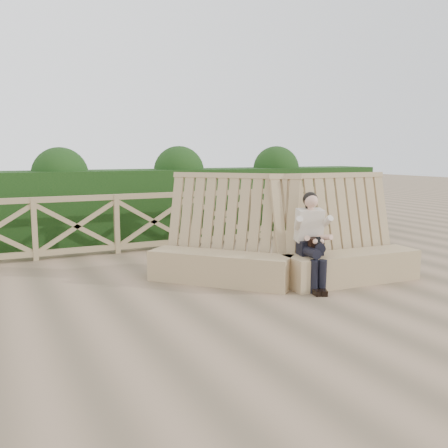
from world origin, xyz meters
name	(u,v)px	position (x,y,z in m)	size (l,w,h in m)	color
ground	(240,296)	(0.00, 0.00, 0.00)	(60.00, 60.00, 0.00)	brown
bench	(285,254)	(0.95, 0.39, 0.39)	(3.64, 2.20, 1.57)	#9E845A
woman	(312,236)	(1.10, -0.02, 0.71)	(0.49, 0.81, 1.32)	black
guardrail	(154,221)	(0.00, 3.50, 0.55)	(10.10, 0.09, 1.10)	olive
hedge	(135,205)	(0.00, 4.70, 0.75)	(12.00, 1.20, 1.50)	black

